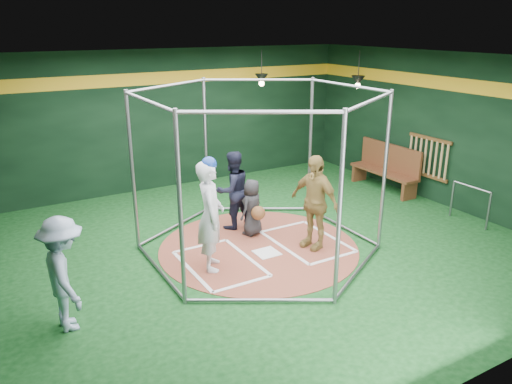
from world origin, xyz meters
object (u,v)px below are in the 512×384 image
visitor_leopard (314,202)px  umpire (233,190)px  batter_figure (210,214)px  dugout_bench (387,167)px

visitor_leopard → umpire: (-0.87, 1.62, -0.09)m
batter_figure → visitor_leopard: (2.05, -0.19, -0.09)m
batter_figure → dugout_bench: bearing=16.6°
visitor_leopard → umpire: 1.84m
batter_figure → dugout_bench: batter_figure is taller
umpire → dugout_bench: 4.61m
visitor_leopard → dugout_bench: size_ratio=0.90×
batter_figure → umpire: 1.86m
batter_figure → umpire: (1.17, 1.43, -0.18)m
umpire → dugout_bench: umpire is taller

